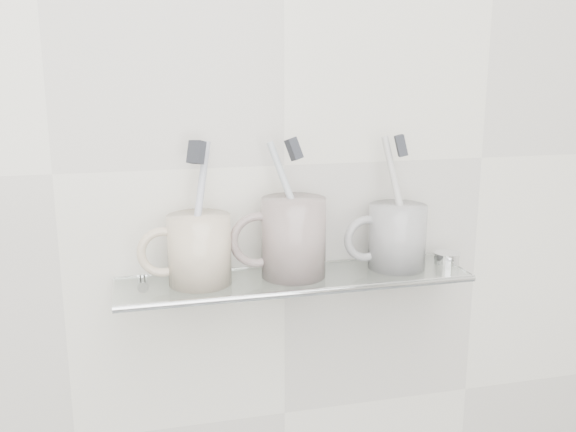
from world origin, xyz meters
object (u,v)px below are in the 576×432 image
object	(u,v)px
shelf_glass	(295,279)
mug_right	(397,237)
mug_left	(200,250)
mug_center	(294,238)

from	to	relation	value
shelf_glass	mug_right	bearing A→B (deg)	1.83
mug_right	mug_left	bearing A→B (deg)	173.01
mug_right	mug_center	bearing A→B (deg)	173.01
shelf_glass	mug_left	distance (m)	0.14
shelf_glass	mug_center	distance (m)	0.06
shelf_glass	mug_left	world-z (taller)	mug_left
mug_center	mug_right	size ratio (longest dim) A/B	1.19
mug_center	mug_right	bearing A→B (deg)	0.09
shelf_glass	mug_center	world-z (taller)	mug_center
mug_right	shelf_glass	bearing A→B (deg)	174.84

